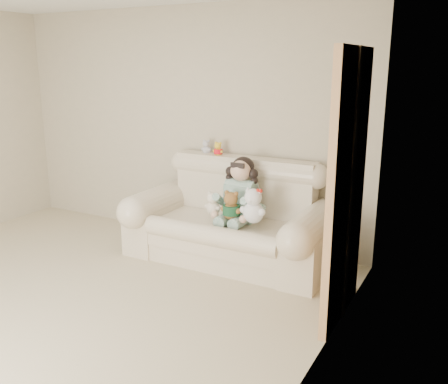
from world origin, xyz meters
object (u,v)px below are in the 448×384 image
at_px(sofa, 229,212).
at_px(cream_teddy, 213,201).
at_px(seated_child, 241,189).
at_px(brown_teddy, 231,203).
at_px(white_cat, 254,202).

distance_m(sofa, cream_teddy, 0.20).
distance_m(seated_child, brown_teddy, 0.25).
bearing_deg(seated_child, brown_teddy, -82.87).
bearing_deg(cream_teddy, seated_child, 38.04).
relative_size(sofa, brown_teddy, 6.21).
relative_size(sofa, seated_child, 3.15).
height_order(brown_teddy, cream_teddy, brown_teddy).
xyz_separation_m(brown_teddy, cream_teddy, (-0.23, 0.05, -0.03)).
bearing_deg(seated_child, sofa, -136.84).
distance_m(brown_teddy, white_cat, 0.24).
distance_m(seated_child, white_cat, 0.34).
distance_m(sofa, white_cat, 0.42).
bearing_deg(white_cat, cream_teddy, 172.39).
distance_m(sofa, brown_teddy, 0.24).
relative_size(sofa, cream_teddy, 7.44).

